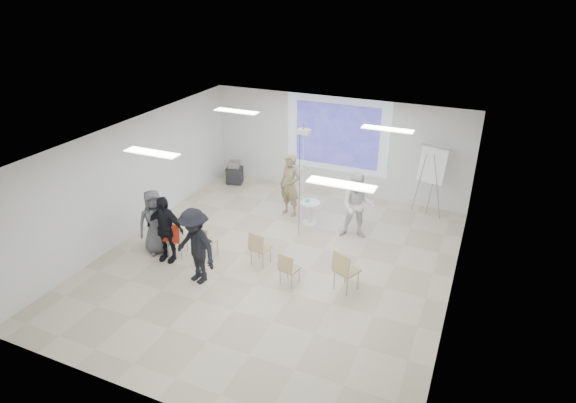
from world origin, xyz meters
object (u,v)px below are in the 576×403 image
at_px(player_right, 358,202).
at_px(audience_left, 165,224).
at_px(chair_center, 259,246).
at_px(chair_left_mid, 175,237).
at_px(av_cart, 234,173).
at_px(audience_outer, 154,218).
at_px(player_left, 290,181).
at_px(flipchart_easel, 433,165).
at_px(laptop, 208,240).
at_px(chair_left_inner, 205,240).
at_px(chair_right_inner, 288,267).
at_px(chair_far_left, 168,226).
at_px(audience_mid, 195,242).
at_px(chair_right_far, 344,268).
at_px(pedestal_table, 310,211).

bearing_deg(player_right, audience_left, -154.34).
bearing_deg(chair_center, chair_left_mid, -159.91).
bearing_deg(audience_left, av_cart, 96.76).
height_order(chair_left_mid, audience_outer, audience_outer).
distance_m(player_left, chair_left_mid, 3.62).
xyz_separation_m(chair_center, flipchart_easel, (3.19, 4.26, 1.00)).
bearing_deg(chair_left_mid, laptop, 17.00).
xyz_separation_m(chair_left_inner, chair_right_inner, (2.27, -0.28, -0.02)).
height_order(player_left, audience_left, player_left).
bearing_deg(laptop, chair_left_inner, 92.64).
xyz_separation_m(chair_far_left, audience_outer, (-0.06, -0.37, 0.39)).
bearing_deg(chair_far_left, chair_right_inner, -7.67).
xyz_separation_m(chair_left_mid, audience_left, (-0.12, -0.18, 0.42)).
relative_size(chair_far_left, audience_outer, 0.49).
bearing_deg(av_cart, chair_left_inner, -86.61).
distance_m(chair_right_inner, av_cart, 5.97).
distance_m(audience_mid, av_cart, 5.57).
height_order(laptop, av_cart, av_cart).
xyz_separation_m(player_right, chair_right_far, (0.43, -2.40, -0.42)).
height_order(pedestal_table, player_left, player_left).
bearing_deg(chair_right_far, chair_far_left, -157.85).
bearing_deg(av_cart, chair_right_far, -57.20).
bearing_deg(audience_outer, laptop, -36.57).
bearing_deg(laptop, audience_outer, 26.54).
bearing_deg(chair_left_inner, flipchart_easel, 56.91).
relative_size(chair_right_far, audience_mid, 0.48).
bearing_deg(player_left, chair_center, -66.76).
relative_size(chair_center, audience_mid, 0.43).
bearing_deg(chair_far_left, audience_outer, -100.32).
bearing_deg(flipchart_easel, chair_left_inner, -119.13).
relative_size(chair_center, audience_left, 0.46).
relative_size(laptop, flipchart_easel, 0.15).
xyz_separation_m(audience_left, flipchart_easel, (5.32, 4.90, 0.57)).
relative_size(chair_left_mid, av_cart, 1.16).
height_order(player_right, chair_right_far, player_right).
xyz_separation_m(chair_far_left, audience_left, (0.39, -0.57, 0.42)).
height_order(audience_mid, flipchart_easel, flipchart_easel).
bearing_deg(chair_left_mid, audience_left, -133.49).
bearing_deg(audience_outer, audience_mid, -73.75).
height_order(chair_left_mid, chair_right_inner, chair_left_mid).
xyz_separation_m(audience_mid, av_cart, (-1.96, 5.18, -0.65)).
height_order(pedestal_table, av_cart, av_cart).
bearing_deg(av_cart, player_left, -44.77).
bearing_deg(pedestal_table, audience_outer, -135.56).
distance_m(player_left, chair_right_inner, 3.53).
xyz_separation_m(chair_far_left, chair_center, (2.51, 0.07, -0.02)).
bearing_deg(chair_right_inner, player_right, 84.51).
distance_m(audience_outer, av_cart, 4.55).
distance_m(laptop, flipchart_easel, 6.36).
xyz_separation_m(chair_center, audience_outer, (-2.57, -0.44, 0.41)).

